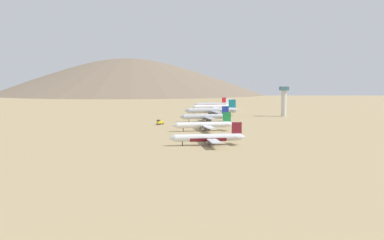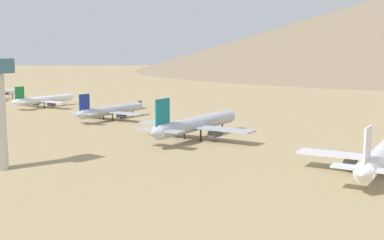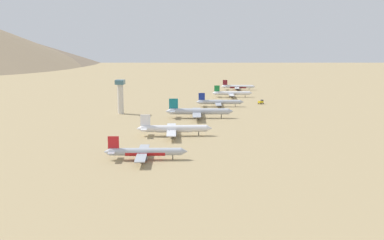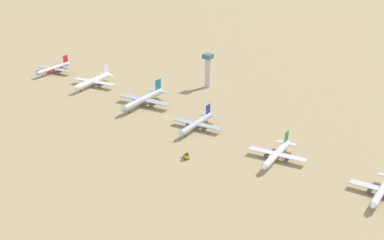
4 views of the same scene
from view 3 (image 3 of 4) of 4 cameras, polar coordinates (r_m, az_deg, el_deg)
name	(u,v)px [view 3 (image 3 of 4)]	position (r m, az deg, el deg)	size (l,w,h in m)	color
ground_plane	(210,112)	(392.63, 2.14, 0.96)	(1825.89, 1825.89, 0.00)	tan
parked_jet_0	(145,152)	(248.70, -5.77, -3.89)	(44.42, 36.19, 12.81)	#B2B7C1
parked_jet_1	(173,129)	(303.29, -2.27, -1.07)	(49.21, 40.12, 14.19)	white
parked_jet_2	(198,112)	(365.08, 0.78, 1.04)	(53.25, 43.30, 15.35)	#B2B7C1
parked_jet_3	(219,102)	(420.91, 3.32, 2.19)	(43.06, 35.01, 12.41)	#B2B7C1
parked_jet_4	(232,93)	(482.96, 4.85, 3.27)	(41.73, 33.95, 12.03)	white
parked_jet_5	(238,87)	(542.61, 5.58, 4.06)	(39.70, 32.19, 11.46)	silver
service_truck	(261,102)	(440.95, 8.38, 2.21)	(5.50, 5.39, 3.90)	yellow
control_tower	(120,95)	(387.10, -8.70, 3.04)	(7.20, 7.20, 27.89)	beige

